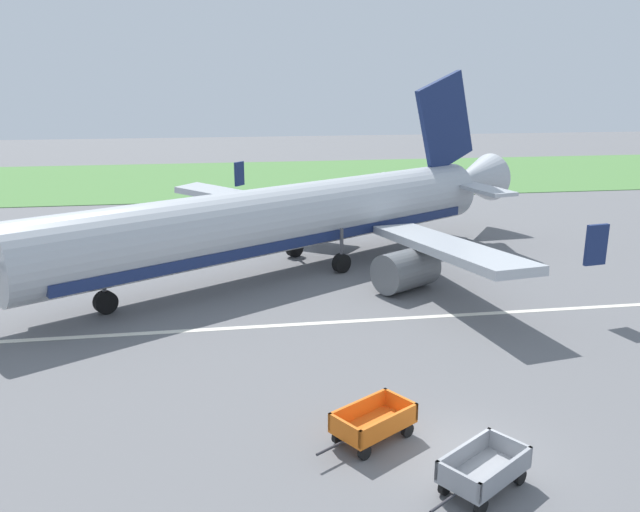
% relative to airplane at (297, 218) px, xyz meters
% --- Properties ---
extents(ground_plane, '(220.00, 220.00, 0.00)m').
position_rel_airplane_xyz_m(ground_plane, '(2.58, -19.92, -3.05)').
color(ground_plane, slate).
extents(grass_strip, '(220.00, 28.00, 0.06)m').
position_rel_airplane_xyz_m(grass_strip, '(2.58, 36.16, -3.02)').
color(grass_strip, '#518442').
rests_on(grass_strip, ground).
extents(apron_stripe, '(120.00, 0.36, 0.01)m').
position_rel_airplane_xyz_m(apron_stripe, '(2.58, -8.81, -3.05)').
color(apron_stripe, silver).
rests_on(apron_stripe, ground).
extents(airplane, '(33.99, 28.36, 11.34)m').
position_rel_airplane_xyz_m(airplane, '(0.00, 0.00, 0.00)').
color(airplane, '#B2B7BC').
rests_on(airplane, ground).
extents(baggage_cart_nearest, '(3.36, 2.59, 1.07)m').
position_rel_airplane_xyz_m(baggage_cart_nearest, '(2.38, -21.57, -2.45)').
color(baggage_cart_nearest, gray).
rests_on(baggage_cart_nearest, ground).
extents(baggage_cart_second_in_row, '(3.40, 2.52, 1.07)m').
position_rel_airplane_xyz_m(baggage_cart_second_in_row, '(0.02, -18.71, -2.45)').
color(baggage_cart_second_in_row, orange).
rests_on(baggage_cart_second_in_row, ground).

